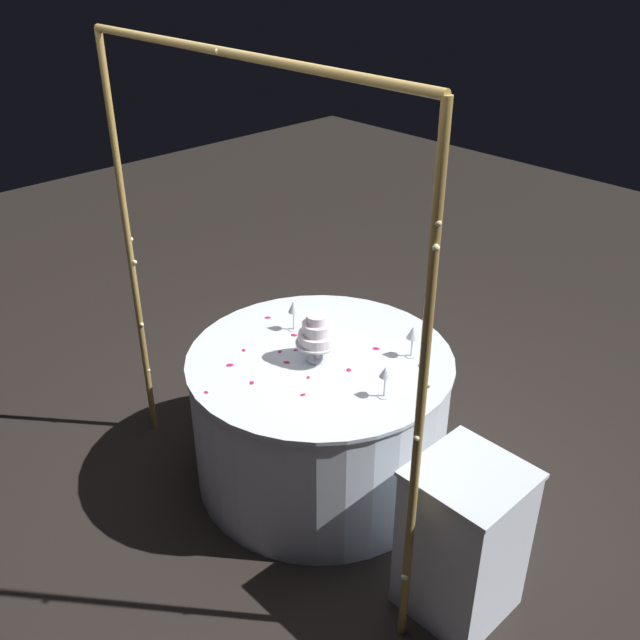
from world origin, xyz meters
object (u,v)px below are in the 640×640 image
(side_table, at_px, (463,541))
(wine_glass_0, at_px, (385,374))
(wine_glass_2, at_px, (413,334))
(tiered_cake, at_px, (317,334))
(decorative_arch, at_px, (243,252))
(wine_glass_1, at_px, (294,308))
(main_table, at_px, (320,417))

(side_table, relative_size, wine_glass_0, 4.67)
(wine_glass_2, bearing_deg, tiered_cake, 50.45)
(decorative_arch, height_order, wine_glass_2, decorative_arch)
(wine_glass_1, bearing_deg, side_table, 169.63)
(wine_glass_2, bearing_deg, wine_glass_1, 22.24)
(tiered_cake, bearing_deg, main_table, -71.41)
(side_table, height_order, wine_glass_0, wine_glass_0)
(decorative_arch, relative_size, wine_glass_2, 13.35)
(main_table, height_order, wine_glass_0, wine_glass_0)
(side_table, height_order, wine_glass_1, wine_glass_1)
(decorative_arch, relative_size, tiered_cake, 8.83)
(decorative_arch, relative_size, main_table, 1.68)
(decorative_arch, distance_m, main_table, 1.21)
(wine_glass_1, bearing_deg, decorative_arch, 118.92)
(wine_glass_2, bearing_deg, main_table, 47.11)
(main_table, xyz_separation_m, wine_glass_0, (-0.46, 0.02, 0.51))
(wine_glass_0, xyz_separation_m, wine_glass_2, (0.14, -0.37, 0.01))
(main_table, xyz_separation_m, side_table, (-1.07, 0.16, -0.00))
(side_table, distance_m, wine_glass_0, 0.80)
(side_table, distance_m, wine_glass_1, 1.49)
(side_table, bearing_deg, wine_glass_0, -12.81)
(wine_glass_0, height_order, wine_glass_2, wine_glass_2)
(main_table, xyz_separation_m, wine_glass_1, (0.30, -0.09, 0.52))
(wine_glass_2, bearing_deg, side_table, 145.89)
(side_table, xyz_separation_m, wine_glass_2, (0.75, -0.51, 0.52))
(tiered_cake, distance_m, wine_glass_2, 0.49)
(tiered_cake, height_order, wine_glass_1, tiered_cake)
(wine_glass_2, bearing_deg, wine_glass_0, 111.13)
(main_table, xyz_separation_m, tiered_cake, (-0.01, 0.03, 0.54))
(decorative_arch, relative_size, wine_glass_0, 14.08)
(decorative_arch, bearing_deg, side_table, -164.34)
(decorative_arch, distance_m, side_table, 1.57)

